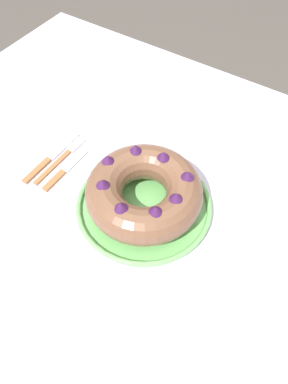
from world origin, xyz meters
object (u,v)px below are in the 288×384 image
object	(u,v)px
bundt_cake	(144,192)
serving_knife	(48,160)
serving_dish	(144,205)
cake_knife	(63,172)
fork	(63,157)

from	to	relation	value
bundt_cake	serving_knife	world-z (taller)	bundt_cake
serving_dish	bundt_cake	size ratio (longest dim) A/B	1.20
serving_knife	bundt_cake	bearing A→B (deg)	5.67
serving_knife	cake_knife	xyz separation A→B (m)	(0.06, -0.01, -0.00)
bundt_cake	cake_knife	world-z (taller)	bundt_cake
serving_dish	serving_knife	xyz separation A→B (m)	(-0.29, -0.01, -0.01)
fork	cake_knife	xyz separation A→B (m)	(0.03, -0.04, 0.00)
bundt_cake	serving_dish	bearing A→B (deg)	-30.87
serving_dish	cake_knife	world-z (taller)	serving_dish
serving_dish	fork	world-z (taller)	serving_dish
bundt_cake	cake_knife	size ratio (longest dim) A/B	1.65
fork	cake_knife	distance (m)	0.05
bundt_cake	fork	world-z (taller)	bundt_cake
fork	serving_knife	xyz separation A→B (m)	(-0.03, -0.03, 0.00)
bundt_cake	cake_knife	distance (m)	0.24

